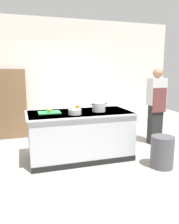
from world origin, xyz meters
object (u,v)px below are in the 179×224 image
Objects in this scene: trash_bin at (162,152)px; bookshelf at (3,104)px; person_chef at (156,104)px; juice_cup at (78,108)px; onion at (49,110)px; mixing_bowl at (75,112)px; stock_pot at (99,107)px.

trash_bin is 3.83m from bookshelf.
person_chef reaches higher than bookshelf.
person_chef is (1.87, 0.16, -0.04)m from juice_cup.
person_chef is at bearing -23.68° from bookshelf.
person_chef is (2.44, 0.29, -0.05)m from onion.
person_chef is 3.64m from bookshelf.
person_chef reaches higher than onion.
trash_bin is 0.33× the size of bookshelf.
bookshelf is at bearing 135.73° from trash_bin.
juice_cup is 0.06× the size of person_chef.
person_chef is at bearing 6.86° from onion.
onion reaches higher than trash_bin.
mixing_bowl is 0.14× the size of bookshelf.
juice_cup is 0.18× the size of trash_bin.
bookshelf is at bearing 123.49° from mixing_bowl.
stock_pot is at bearing -45.44° from bookshelf.
bookshelf is (-2.71, 2.64, 0.57)m from trash_bin.
stock_pot reaches higher than mixing_bowl.
trash_bin is at bearing -41.73° from stock_pot.
mixing_bowl is at bearing 155.05° from trash_bin.
onion is 0.93m from stock_pot.
juice_cup is (0.15, 0.38, 0.00)m from mixing_bowl.
mixing_bowl is (0.42, -0.24, -0.02)m from onion.
onion is at bearing -62.93° from bookshelf.
mixing_bowl is 0.14× the size of person_chef.
onion is 1.97m from bookshelf.
stock_pot is at bearing -5.87° from onion.
juice_cup is 1.87m from person_chef.
mixing_bowl is at bearing -29.61° from onion.
person_chef is (2.01, 0.53, -0.03)m from mixing_bowl.
bookshelf is at bearing 134.56° from stock_pot.
stock_pot reaches higher than juice_cup.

